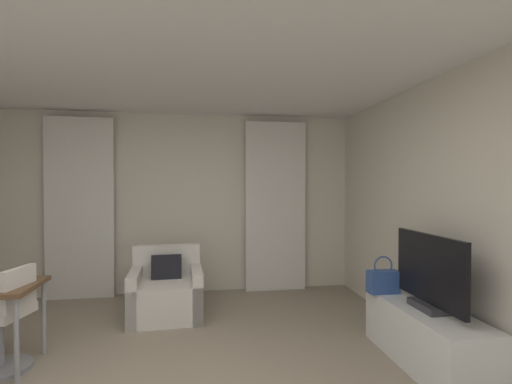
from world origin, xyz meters
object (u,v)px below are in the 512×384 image
handbag_primary (383,281)px  tv_flatscreen (429,275)px  armchair (166,292)px  desk_chair (5,325)px  tv_console (426,336)px

handbag_primary → tv_flatscreen: bearing=-73.5°
armchair → handbag_primary: size_ratio=2.38×
desk_chair → tv_console: desk_chair is taller
tv_console → tv_flatscreen: bearing=-90.0°
armchair → desk_chair: (-1.22, -1.16, 0.11)m
tv_console → handbag_primary: handbag_primary is taller
armchair → handbag_primary: handbag_primary is taller
armchair → handbag_primary: 2.48m
desk_chair → handbag_primary: bearing=0.9°
armchair → handbag_primary: (2.20, -1.10, 0.34)m
tv_console → tv_flatscreen: tv_flatscreen is taller
handbag_primary → desk_chair: bearing=-179.1°
desk_chair → tv_flatscreen: 3.63m
tv_console → handbag_primary: size_ratio=3.57×
armchair → tv_console: (2.35, -1.58, -0.03)m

